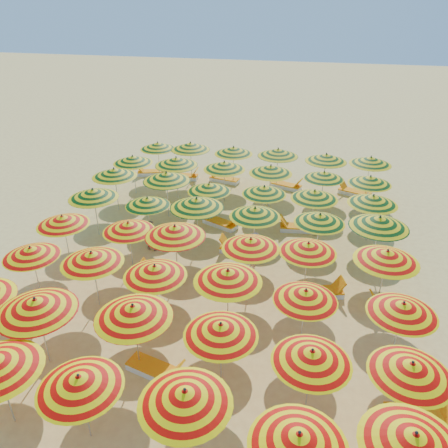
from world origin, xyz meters
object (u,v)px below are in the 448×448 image
at_px(umbrella_15, 228,276).
at_px(umbrella_40, 324,175).
at_px(umbrella_26, 197,203).
at_px(umbrella_30, 114,173).
at_px(umbrella_21, 251,243).
at_px(lounger_4, 320,292).
at_px(umbrella_9, 221,329).
at_px(umbrella_31, 166,177).
at_px(lounger_9, 151,172).
at_px(umbrella_27, 255,212).
at_px(umbrella_47, 371,161).
at_px(lounger_2, 421,416).
at_px(umbrella_23, 387,256).
at_px(beachgoer_b, 150,235).
at_px(umbrella_18, 63,220).
at_px(lounger_3, 162,275).
at_px(lounger_6, 239,249).
at_px(umbrella_46, 326,158).
at_px(lounger_12, 287,186).
at_px(umbrella_43, 191,146).
at_px(umbrella_37, 176,161).
at_px(umbrella_28, 320,219).
at_px(umbrella_5, 414,441).
at_px(umbrella_36, 133,159).
at_px(umbrella_11, 411,369).
at_px(umbrella_12, 31,252).
at_px(umbrella_38, 224,166).
at_px(umbrella_7, 36,305).
at_px(umbrella_17, 403,308).
at_px(umbrella_29, 379,222).
at_px(umbrella_4, 299,440).
at_px(lounger_7, 221,223).
at_px(umbrella_14, 155,271).
at_px(umbrella_16, 306,295).
at_px(umbrella_3, 185,397).
at_px(lounger_13, 354,192).
at_px(umbrella_8, 133,311).
at_px(umbrella_19, 129,227).
at_px(umbrella_33, 264,190).
at_px(umbrella_13, 92,258).
at_px(umbrella_24, 93,194).
at_px(umbrella_25, 148,202).
at_px(umbrella_20, 175,231).
at_px(umbrella_45, 278,152).
at_px(umbrella_34, 314,195).
at_px(umbrella_2, 79,382).
at_px(umbrella_42, 158,146).
at_px(lounger_5, 393,306).

distance_m(umbrella_15, umbrella_40, 10.06).
xyz_separation_m(umbrella_26, umbrella_30, (-4.89, 2.57, -0.06)).
distance_m(umbrella_21, lounger_4, 3.13).
bearing_deg(umbrella_9, umbrella_31, 117.28).
bearing_deg(lounger_9, umbrella_27, 117.39).
distance_m(umbrella_47, lounger_2, 14.33).
height_order(umbrella_23, beachgoer_b, umbrella_23).
relative_size(umbrella_18, lounger_3, 1.54).
distance_m(umbrella_21, lounger_6, 3.12).
bearing_deg(umbrella_46, lounger_12, 172.59).
xyz_separation_m(umbrella_27, umbrella_43, (-4.87, 7.21, 0.12)).
height_order(umbrella_18, umbrella_37, umbrella_37).
height_order(umbrella_28, lounger_4, umbrella_28).
bearing_deg(umbrella_5, umbrella_36, 130.49).
height_order(umbrella_11, umbrella_40, umbrella_11).
xyz_separation_m(umbrella_11, umbrella_12, (-12.00, 2.72, -0.06)).
bearing_deg(lounger_3, lounger_4, -179.08).
bearing_deg(beachgoer_b, umbrella_38, -106.98).
xyz_separation_m(umbrella_7, umbrella_9, (5.14, 0.43, -0.21)).
distance_m(umbrella_17, umbrella_40, 10.23).
bearing_deg(umbrella_29, umbrella_38, 145.54).
bearing_deg(umbrella_4, lounger_3, 128.08).
bearing_deg(umbrella_36, umbrella_40, 1.71).
bearing_deg(lounger_7, umbrella_14, -70.59).
bearing_deg(umbrella_16, umbrella_3, -117.56).
distance_m(umbrella_7, lounger_13, 17.32).
height_order(umbrella_8, umbrella_38, umbrella_8).
xyz_separation_m(umbrella_19, lounger_9, (-2.98, 9.64, -1.70)).
bearing_deg(umbrella_8, umbrella_33, 76.53).
bearing_deg(lounger_9, umbrella_11, 112.50).
relative_size(umbrella_14, lounger_12, 1.32).
bearing_deg(umbrella_3, umbrella_36, 117.52).
bearing_deg(umbrella_33, umbrella_28, -41.93).
xyz_separation_m(umbrella_13, umbrella_14, (2.29, -0.20, -0.04)).
height_order(umbrella_17, umbrella_24, umbrella_24).
bearing_deg(umbrella_24, umbrella_36, 92.48).
distance_m(umbrella_4, lounger_7, 12.71).
height_order(umbrella_8, umbrella_46, umbrella_46).
bearing_deg(umbrella_14, umbrella_23, 18.33).
distance_m(umbrella_25, umbrella_29, 9.44).
relative_size(umbrella_25, umbrella_38, 0.79).
relative_size(umbrella_20, umbrella_27, 1.21).
bearing_deg(umbrella_45, umbrella_34, -66.17).
bearing_deg(umbrella_40, umbrella_24, -152.77).
xyz_separation_m(umbrella_2, umbrella_42, (-4.39, 16.71, 0.03)).
bearing_deg(umbrella_43, lounger_13, -0.28).
bearing_deg(umbrella_42, umbrella_31, -64.96).
height_order(umbrella_34, lounger_12, umbrella_34).
bearing_deg(umbrella_45, lounger_5, -61.82).
xyz_separation_m(umbrella_29, lounger_5, (0.57, -2.48, -1.94)).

